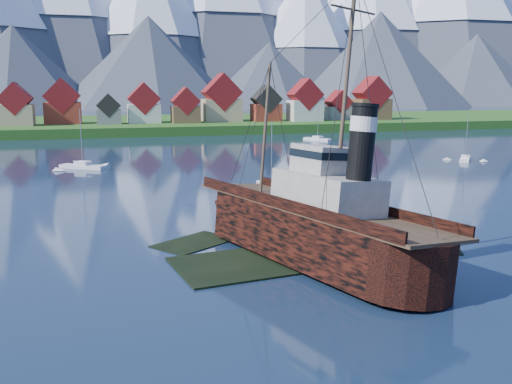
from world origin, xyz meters
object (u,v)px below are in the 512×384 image
object	(u,v)px
tugboat_wreck	(304,221)
sailboat_c	(83,167)
sailboat_d	(465,160)
sailboat_f	(272,187)
sailboat_e	(318,139)

from	to	relation	value
tugboat_wreck	sailboat_c	bearing A→B (deg)	90.21
tugboat_wreck	sailboat_d	xyz separation A→B (m)	(57.15, 55.36, -3.06)
tugboat_wreck	sailboat_f	world-z (taller)	tugboat_wreck
sailboat_c	tugboat_wreck	bearing A→B (deg)	-128.65
sailboat_c	sailboat_f	size ratio (longest dim) A/B	1.09
tugboat_wreck	sailboat_c	distance (m)	68.85
sailboat_d	sailboat_e	size ratio (longest dim) A/B	0.99
sailboat_c	sailboat_e	size ratio (longest dim) A/B	1.14
sailboat_c	sailboat_f	world-z (taller)	sailboat_c
tugboat_wreck	sailboat_f	bearing A→B (deg)	59.85
sailboat_c	sailboat_d	world-z (taller)	sailboat_c
sailboat_e	tugboat_wreck	bearing A→B (deg)	-143.57
sailboat_c	sailboat_d	xyz separation A→B (m)	(78.66, -9.98, -0.03)
sailboat_c	sailboat_e	distance (m)	77.73
sailboat_c	sailboat_d	bearing A→B (deg)	-64.10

